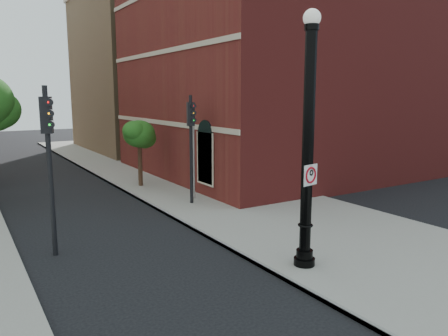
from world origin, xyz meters
TOP-DOWN VIEW (x-y plane):
  - ground at (0.00, 0.00)m, footprint 120.00×120.00m
  - sidewalk_right at (6.00, 10.00)m, footprint 8.00×60.00m
  - curb_edge at (2.05, 10.00)m, footprint 0.10×60.00m
  - brick_wall_building at (16.00, 14.00)m, footprint 22.30×16.30m
  - bg_building_tan_b at (16.00, 30.00)m, footprint 22.00×14.00m
  - lamppost at (3.08, -0.28)m, footprint 0.62×0.62m
  - no_parking_sign at (3.05, -0.47)m, footprint 0.59×0.15m
  - traffic_signal_left at (-2.96, 4.77)m, footprint 0.42×0.47m
  - traffic_signal_right at (3.75, 8.15)m, footprint 0.38×0.44m
  - utility_pole at (4.29, 8.95)m, footprint 0.09×0.09m
  - street_tree_c at (3.21, 13.23)m, footprint 2.07×1.87m

SIDE VIEW (x-z plane):
  - ground at x=0.00m, z-range 0.00..0.00m
  - sidewalk_right at x=6.00m, z-range 0.00..0.12m
  - curb_edge at x=2.05m, z-range 0.00..0.14m
  - utility_pole at x=4.29m, z-range 0.00..4.63m
  - no_parking_sign at x=3.05m, z-range 2.57..3.16m
  - street_tree_c at x=3.21m, z-range 1.07..4.80m
  - lamppost at x=3.08m, z-range -0.28..7.10m
  - traffic_signal_right at x=3.75m, z-range 0.88..5.97m
  - traffic_signal_left at x=-2.96m, z-range 0.94..6.31m
  - brick_wall_building at x=16.00m, z-range 0.01..12.51m
  - bg_building_tan_b at x=16.00m, z-range 0.00..14.00m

